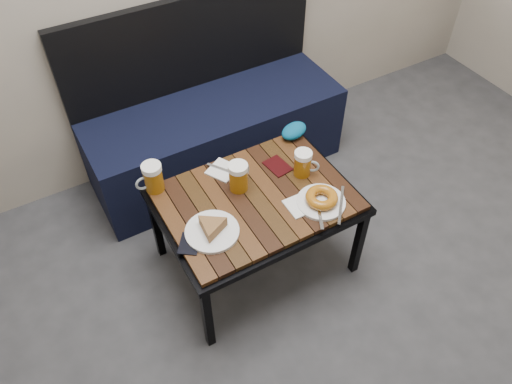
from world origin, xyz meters
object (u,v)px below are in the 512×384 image
plate_pie (212,229)px  plate_bagel (322,200)px  passport_navy (189,244)px  passport_burgundy (278,166)px  beer_mug_right (303,163)px  cafe_table (256,203)px  beer_mug_left (153,178)px  knit_pouch (294,131)px  bench (213,129)px  beer_mug_centre (239,176)px

plate_pie → plate_bagel: size_ratio=0.88×
passport_navy → passport_burgundy: bearing=56.7°
beer_mug_right → plate_pie: beer_mug_right is taller
cafe_table → beer_mug_right: beer_mug_right is taller
beer_mug_right → passport_burgundy: size_ratio=1.03×
beer_mug_left → beer_mug_right: (0.61, -0.24, -0.01)m
passport_navy → beer_mug_left: bearing=126.5°
passport_burgundy → knit_pouch: (0.18, 0.15, 0.03)m
plate_pie → passport_burgundy: 0.48m
bench → beer_mug_centre: bearing=-105.4°
beer_mug_left → plate_bagel: 0.73m
bench → passport_navy: bearing=-121.3°
knit_pouch → plate_pie: bearing=-150.6°
beer_mug_left → beer_mug_right: size_ratio=1.09×
beer_mug_left → beer_mug_centre: beer_mug_left is taller
beer_mug_right → plate_bagel: 0.20m
bench → beer_mug_right: 0.76m
plate_pie → plate_bagel: bearing=-10.3°
knit_pouch → beer_mug_centre: bearing=-156.1°
bench → beer_mug_right: (0.11, -0.71, 0.26)m
bench → passport_navy: 0.98m
passport_navy → knit_pouch: size_ratio=0.75×
passport_navy → passport_burgundy: size_ratio=0.88×
passport_navy → passport_burgundy: same height
cafe_table → beer_mug_left: beer_mug_left is taller
knit_pouch → beer_mug_left: bearing=180.0°
cafe_table → plate_pie: (-0.25, -0.09, 0.07)m
beer_mug_right → passport_navy: size_ratio=1.17×
beer_mug_left → knit_pouch: 0.72m
plate_pie → bench: bearing=64.2°
passport_burgundy → beer_mug_left: bearing=157.6°
beer_mug_right → beer_mug_left: bearing=-162.5°
cafe_table → beer_mug_right: bearing=4.3°
bench → plate_bagel: size_ratio=5.57×
bench → beer_mug_left: bearing=-137.2°
passport_burgundy → knit_pouch: size_ratio=0.86×
plate_pie → passport_burgundy: bearing=24.8°
bench → passport_burgundy: 0.64m
beer_mug_centre → passport_burgundy: (0.22, 0.03, -0.07)m
beer_mug_right → knit_pouch: 0.27m
cafe_table → beer_mug_right: 0.27m
beer_mug_right → plate_bagel: size_ratio=0.51×
beer_mug_left → passport_navy: (0.01, -0.35, -0.07)m
bench → beer_mug_left: size_ratio=10.07×
passport_navy → plate_pie: bearing=39.5°
beer_mug_left → bench: bearing=-137.0°
beer_mug_left → beer_mug_right: bearing=158.8°
bench → beer_mug_centre: bench is taller
plate_pie → passport_navy: plate_pie is taller
beer_mug_centre → beer_mug_right: size_ratio=1.09×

